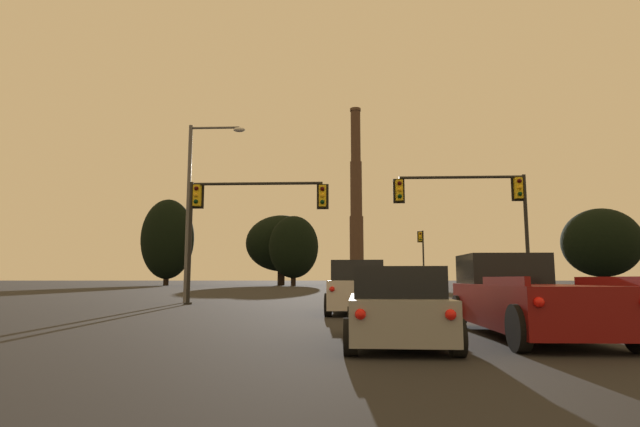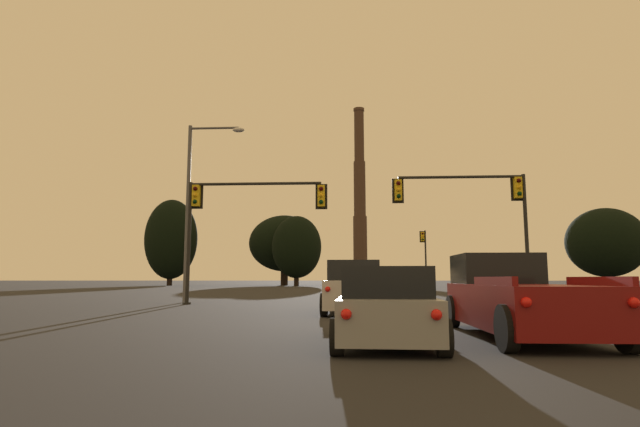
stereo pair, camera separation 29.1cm
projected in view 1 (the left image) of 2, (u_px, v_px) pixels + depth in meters
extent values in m
cube|color=gray|center=(395.00, 315.00, 9.55)|extent=(1.83, 4.05, 0.72)
cube|color=black|center=(396.00, 282.00, 9.24)|extent=(1.61, 1.94, 0.55)
cylinder|color=black|center=(352.00, 320.00, 11.19)|extent=(0.24, 0.61, 0.60)
cylinder|color=black|center=(428.00, 321.00, 11.07)|extent=(0.24, 0.61, 0.60)
cylinder|color=black|center=(351.00, 337.00, 7.98)|extent=(0.24, 0.61, 0.60)
cylinder|color=black|center=(457.00, 338.00, 7.85)|extent=(0.24, 0.61, 0.60)
sphere|color=red|center=(360.00, 314.00, 7.62)|extent=(0.17, 0.17, 0.17)
sphere|color=red|center=(451.00, 315.00, 7.52)|extent=(0.17, 0.17, 0.17)
cube|color=silver|center=(358.00, 294.00, 18.02)|extent=(2.11, 4.87, 0.95)
cube|color=black|center=(358.00, 271.00, 18.25)|extent=(1.89, 2.87, 0.70)
cylinder|color=black|center=(335.00, 300.00, 19.97)|extent=(0.25, 0.77, 0.76)
cylinder|color=black|center=(382.00, 300.00, 19.80)|extent=(0.25, 0.77, 0.76)
cylinder|color=black|center=(328.00, 305.00, 16.16)|extent=(0.25, 0.77, 0.76)
cylinder|color=black|center=(386.00, 305.00, 16.00)|extent=(0.25, 0.77, 0.76)
sphere|color=red|center=(332.00, 289.00, 15.73)|extent=(0.17, 0.17, 0.17)
sphere|color=red|center=(382.00, 289.00, 15.59)|extent=(0.17, 0.17, 0.17)
cube|color=maroon|center=(529.00, 306.00, 10.51)|extent=(2.02, 5.41, 0.88)
cube|color=black|center=(502.00, 269.00, 12.35)|extent=(1.85, 1.81, 0.72)
cube|color=maroon|center=(504.00, 281.00, 9.25)|extent=(0.11, 2.43, 0.16)
cube|color=maroon|center=(608.00, 281.00, 9.16)|extent=(0.11, 2.43, 0.16)
cylinder|color=black|center=(459.00, 311.00, 12.70)|extent=(0.22, 0.80, 0.80)
cylinder|color=black|center=(537.00, 311.00, 12.61)|extent=(0.22, 0.80, 0.80)
cylinder|color=black|center=(519.00, 328.00, 8.34)|extent=(0.22, 0.80, 0.80)
cylinder|color=black|center=(639.00, 329.00, 8.25)|extent=(0.22, 0.80, 0.80)
sphere|color=red|center=(539.00, 302.00, 7.88)|extent=(0.17, 0.17, 0.17)
cylinder|color=black|center=(423.00, 260.00, 54.72)|extent=(0.18, 0.18, 6.49)
cylinder|color=black|center=(424.00, 289.00, 54.31)|extent=(0.40, 0.40, 0.10)
cube|color=yellow|center=(420.00, 237.00, 55.07)|extent=(0.34, 0.34, 1.04)
cube|color=black|center=(420.00, 237.00, 55.24)|extent=(0.58, 0.03, 1.25)
sphere|color=#320504|center=(420.00, 234.00, 54.92)|extent=(0.22, 0.22, 0.22)
sphere|color=#F2AD14|center=(420.00, 237.00, 54.88)|extent=(0.22, 0.22, 0.22)
sphere|color=black|center=(421.00, 239.00, 54.84)|extent=(0.22, 0.22, 0.22)
cylinder|color=black|center=(527.00, 238.00, 24.26)|extent=(0.18, 0.18, 6.33)
cylinder|color=black|center=(531.00, 303.00, 23.86)|extent=(0.40, 0.40, 0.10)
cube|color=yellow|center=(518.00, 188.00, 24.60)|extent=(0.34, 0.34, 1.04)
cube|color=black|center=(517.00, 189.00, 24.78)|extent=(0.58, 0.03, 1.25)
sphere|color=#320504|center=(519.00, 181.00, 24.45)|extent=(0.22, 0.22, 0.22)
sphere|color=#F2AD14|center=(520.00, 187.00, 24.41)|extent=(0.22, 0.22, 0.22)
sphere|color=black|center=(520.00, 194.00, 24.37)|extent=(0.22, 0.22, 0.22)
cylinder|color=black|center=(461.00, 177.00, 24.80)|extent=(6.14, 0.14, 0.14)
sphere|color=black|center=(524.00, 177.00, 24.66)|extent=(0.18, 0.18, 0.18)
cube|color=yellow|center=(399.00, 190.00, 24.86)|extent=(0.34, 0.34, 1.04)
cube|color=black|center=(399.00, 191.00, 25.04)|extent=(0.58, 0.03, 1.25)
sphere|color=#320504|center=(400.00, 183.00, 24.71)|extent=(0.22, 0.22, 0.22)
sphere|color=#F2AD14|center=(400.00, 190.00, 24.67)|extent=(0.22, 0.22, 0.22)
sphere|color=black|center=(400.00, 196.00, 24.63)|extent=(0.22, 0.22, 0.22)
cylinder|color=black|center=(190.00, 242.00, 24.18)|extent=(0.18, 0.18, 5.94)
cylinder|color=black|center=(188.00, 303.00, 23.81)|extent=(0.40, 0.40, 0.10)
cube|color=yellow|center=(197.00, 196.00, 24.47)|extent=(0.34, 0.34, 1.04)
cube|color=black|center=(198.00, 196.00, 24.65)|extent=(0.58, 0.03, 1.25)
sphere|color=#320504|center=(196.00, 188.00, 24.32)|extent=(0.22, 0.22, 0.22)
sphere|color=#F2AD14|center=(196.00, 195.00, 24.28)|extent=(0.22, 0.22, 0.22)
sphere|color=black|center=(196.00, 201.00, 24.24)|extent=(0.22, 0.22, 0.22)
cylinder|color=black|center=(257.00, 184.00, 24.41)|extent=(6.46, 0.14, 0.14)
sphere|color=black|center=(192.00, 184.00, 24.56)|extent=(0.18, 0.18, 0.18)
cube|color=yellow|center=(323.00, 196.00, 24.18)|extent=(0.34, 0.34, 1.04)
cube|color=black|center=(323.00, 197.00, 24.35)|extent=(0.58, 0.03, 1.25)
sphere|color=#320504|center=(322.00, 189.00, 24.03)|extent=(0.22, 0.22, 0.22)
sphere|color=#F2AD14|center=(322.00, 195.00, 23.99)|extent=(0.22, 0.22, 0.22)
sphere|color=black|center=(322.00, 202.00, 23.95)|extent=(0.22, 0.22, 0.22)
cylinder|color=#56565B|center=(188.00, 212.00, 26.21)|extent=(0.20, 0.20, 9.40)
cylinder|color=#56565B|center=(215.00, 128.00, 26.74)|extent=(2.63, 0.12, 0.12)
sphere|color=#56565B|center=(191.00, 128.00, 26.80)|extent=(0.20, 0.20, 0.20)
ellipsoid|color=silver|center=(239.00, 130.00, 26.67)|extent=(0.64, 0.36, 0.26)
cylinder|color=#3C2B22|center=(357.00, 278.00, 121.38)|extent=(5.42, 5.42, 2.65)
cylinder|color=#473328|center=(357.00, 244.00, 122.44)|extent=(3.38, 3.38, 13.84)
cylinder|color=#473328|center=(356.00, 189.00, 124.24)|extent=(2.91, 2.91, 13.84)
cylinder|color=#473328|center=(356.00, 135.00, 126.03)|extent=(2.44, 2.44, 13.84)
cylinder|color=#4E382C|center=(355.00, 110.00, 126.88)|extent=(2.73, 2.73, 0.70)
cylinder|color=black|center=(281.00, 275.00, 89.95)|extent=(1.29, 1.29, 3.78)
ellipsoid|color=black|center=(281.00, 243.00, 90.69)|extent=(12.92, 11.63, 10.18)
cylinder|color=black|center=(293.00, 278.00, 83.39)|extent=(0.84, 0.84, 2.60)
ellipsoid|color=black|center=(294.00, 247.00, 84.07)|extent=(8.36, 7.52, 10.49)
cylinder|color=black|center=(604.00, 277.00, 83.14)|extent=(1.28, 1.28, 2.91)
ellipsoid|color=black|center=(601.00, 243.00, 83.89)|extent=(12.75, 11.48, 11.55)
cylinder|color=black|center=(166.00, 277.00, 86.71)|extent=(0.91, 0.91, 2.87)
ellipsoid|color=black|center=(168.00, 239.00, 87.58)|extent=(9.15, 8.23, 14.02)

